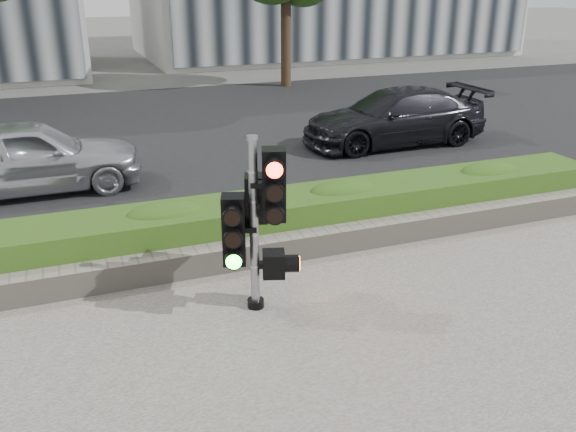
{
  "coord_description": "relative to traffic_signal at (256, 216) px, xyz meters",
  "views": [
    {
      "loc": [
        -2.4,
        -5.33,
        3.71
      ],
      "look_at": [
        -0.13,
        0.6,
        1.21
      ],
      "focal_mm": 38.0,
      "sensor_mm": 36.0,
      "label": 1
    }
  ],
  "objects": [
    {
      "name": "road",
      "position": [
        0.44,
        9.21,
        -1.18
      ],
      "size": [
        60.0,
        13.0,
        0.02
      ],
      "primitive_type": "cube",
      "color": "black",
      "rests_on": "ground"
    },
    {
      "name": "ground",
      "position": [
        0.44,
        -0.79,
        -1.19
      ],
      "size": [
        120.0,
        120.0,
        0.0
      ],
      "primitive_type": "plane",
      "color": "#51514C",
      "rests_on": "ground"
    },
    {
      "name": "curb",
      "position": [
        0.44,
        2.36,
        -1.13
      ],
      "size": [
        60.0,
        0.25,
        0.12
      ],
      "primitive_type": "cube",
      "color": "gray",
      "rests_on": "ground"
    },
    {
      "name": "stone_wall",
      "position": [
        0.44,
        1.11,
        -0.99
      ],
      "size": [
        12.0,
        0.32,
        0.34
      ],
      "primitive_type": "cube",
      "color": "gray",
      "rests_on": "sidewalk"
    },
    {
      "name": "car_silver",
      "position": [
        -2.54,
        5.46,
        -0.5
      ],
      "size": [
        3.93,
        1.58,
        1.34
      ],
      "primitive_type": "imported",
      "rotation": [
        0.0,
        0.0,
        1.57
      ],
      "color": "#B2B4BA",
      "rests_on": "road"
    },
    {
      "name": "traffic_signal",
      "position": [
        0.0,
        0.0,
        0.0
      ],
      "size": [
        0.77,
        0.64,
        2.09
      ],
      "rotation": [
        0.0,
        0.0,
        -0.31
      ],
      "color": "black",
      "rests_on": "sidewalk"
    },
    {
      "name": "hedge",
      "position": [
        0.44,
        1.76,
        -0.82
      ],
      "size": [
        12.0,
        1.0,
        0.68
      ],
      "primitive_type": "cube",
      "color": "#568A2A",
      "rests_on": "sidewalk"
    },
    {
      "name": "car_dark",
      "position": [
        5.39,
        6.13,
        -0.53
      ],
      "size": [
        4.41,
        1.82,
        1.28
      ],
      "primitive_type": "imported",
      "rotation": [
        0.0,
        0.0,
        -1.56
      ],
      "color": "black",
      "rests_on": "road"
    }
  ]
}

